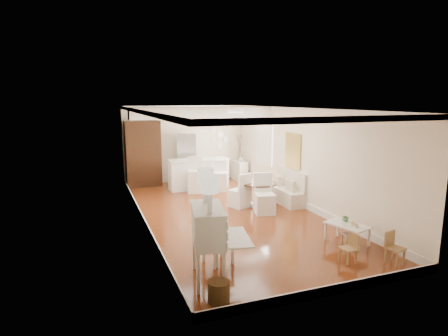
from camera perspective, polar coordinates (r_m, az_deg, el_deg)
room at (r=9.99m, az=0.20°, el=4.39°), size 9.00×9.04×2.82m
secretary_bureau at (r=6.39m, az=-2.48°, el=-11.51°), size 1.20×1.22×1.29m
gustavian_armchair at (r=7.10m, az=-0.92°, el=-11.03°), size 0.61×0.61×0.88m
wicker_basket at (r=5.95m, az=-0.80°, el=-18.36°), size 0.36×0.36×0.34m
kids_table at (r=8.48m, az=18.21°, el=-9.53°), size 0.75×0.98×0.43m
kids_chair_a at (r=7.55m, az=18.44°, el=-11.50°), size 0.29×0.29×0.57m
kids_chair_b at (r=8.36m, az=18.54°, el=-9.55°), size 0.30×0.30×0.51m
kids_chair_c at (r=7.81m, az=24.65°, el=-11.00°), size 0.36×0.36×0.61m
banquette at (r=11.22m, az=9.25°, el=-2.80°), size 0.52×1.60×0.98m
dining_table at (r=10.75m, az=5.29°, el=-4.04°), size 1.36×1.36×0.71m
slip_chair_near at (r=10.09m, az=6.20°, el=-3.95°), size 0.61×0.63×1.07m
slip_chair_far at (r=10.63m, az=2.39°, el=-3.38°), size 0.62×0.63×0.99m
breakfast_counter at (r=12.84m, az=-3.90°, el=-0.89°), size 2.05×0.65×1.03m
bar_stool_left at (r=12.28m, az=-4.46°, el=-1.08°), size 0.57×0.57×1.18m
bar_stool_right at (r=12.45m, az=-0.53°, el=-1.24°), size 0.53×0.53×1.02m
pantry_cabinet at (r=13.42m, az=-12.24°, el=2.14°), size 1.20×0.60×2.30m
fridge at (r=13.82m, az=-4.37°, el=1.54°), size 0.75×0.65×1.80m
sideboard at (r=14.15m, az=2.39°, el=-0.42°), size 0.38×0.79×0.74m
pencil_cup at (r=8.55m, az=18.00°, el=-7.44°), size 0.15×0.15×0.10m
branch_vase at (r=14.06m, az=2.57°, el=1.41°), size 0.23×0.23×0.18m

